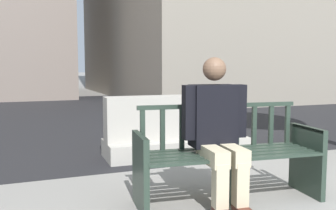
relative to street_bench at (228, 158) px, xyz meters
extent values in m
cube|color=black|center=(0.51, 7.27, -0.39)|extent=(120.00, 12.00, 0.01)
cube|color=#28382D|center=(-0.82, 0.06, -0.07)|extent=(0.11, 0.52, 0.66)
cube|color=#28382D|center=(0.81, -0.12, -0.07)|extent=(0.11, 0.52, 0.66)
cube|color=#28382D|center=(0.00, -0.03, -0.17)|extent=(0.08, 0.33, 0.45)
cube|color=#28382D|center=(-0.03, -0.25, 0.05)|extent=(1.60, 0.25, 0.02)
cube|color=#28382D|center=(-0.02, -0.14, 0.05)|extent=(1.60, 0.25, 0.02)
cube|color=#28382D|center=(0.00, -0.03, 0.05)|extent=(1.60, 0.25, 0.02)
cube|color=#28382D|center=(0.01, 0.09, 0.05)|extent=(1.60, 0.25, 0.02)
cube|color=#28382D|center=(0.02, 0.20, 0.05)|extent=(1.60, 0.25, 0.02)
cube|color=#28382D|center=(0.02, 0.21, 0.46)|extent=(1.59, 0.21, 0.04)
cube|color=#28382D|center=(-0.72, 0.29, 0.25)|extent=(0.05, 0.03, 0.38)
cube|color=#28382D|center=(-0.54, 0.27, 0.25)|extent=(0.05, 0.03, 0.38)
cube|color=#28382D|center=(-0.35, 0.25, 0.25)|extent=(0.05, 0.03, 0.38)
cube|color=#28382D|center=(-0.16, 0.23, 0.25)|extent=(0.05, 0.03, 0.38)
cube|color=#28382D|center=(0.02, 0.21, 0.25)|extent=(0.05, 0.03, 0.38)
cube|color=#28382D|center=(0.21, 0.19, 0.25)|extent=(0.05, 0.03, 0.38)
cube|color=#28382D|center=(0.40, 0.17, 0.25)|extent=(0.05, 0.03, 0.38)
cube|color=#28382D|center=(0.58, 0.15, 0.25)|extent=(0.05, 0.03, 0.38)
cube|color=#28382D|center=(0.77, 0.13, 0.25)|extent=(0.05, 0.03, 0.38)
cube|color=#28382D|center=(-0.82, 0.04, 0.25)|extent=(0.10, 0.46, 0.03)
cube|color=#28382D|center=(0.81, -0.14, 0.25)|extent=(0.10, 0.46, 0.03)
cube|color=black|center=(-0.13, 0.06, 0.39)|extent=(0.42, 0.28, 0.56)
sphere|color=brown|center=(-0.13, 0.04, 0.81)|extent=(0.21, 0.21, 0.21)
cube|color=#C6B793|center=(-0.24, -0.15, 0.08)|extent=(0.19, 0.45, 0.14)
cube|color=#C6B793|center=(-0.06, -0.17, 0.08)|extent=(0.19, 0.45, 0.14)
cube|color=#C6B793|center=(-0.26, -0.32, -0.17)|extent=(0.12, 0.12, 0.45)
cube|color=#C6B793|center=(-0.08, -0.34, -0.17)|extent=(0.12, 0.12, 0.45)
cube|color=black|center=(-0.37, 0.06, 0.43)|extent=(0.10, 0.13, 0.48)
cube|color=black|center=(0.11, 0.00, 0.43)|extent=(0.10, 0.13, 0.48)
cube|color=#ADA89E|center=(0.27, 1.84, -0.28)|extent=(2.02, 0.75, 0.24)
cube|color=#ADA89E|center=(0.27, 1.84, 0.14)|extent=(2.01, 0.37, 0.60)
camera|label=1|loc=(-1.75, -2.91, 0.82)|focal=40.00mm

